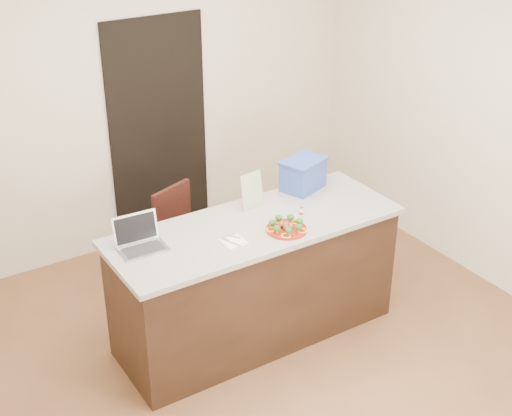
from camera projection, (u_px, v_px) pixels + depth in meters
ground at (274, 350)px, 5.11m from camera, size 4.00×4.00×0.00m
room_shell at (277, 140)px, 4.36m from camera, size 4.00×4.00×4.00m
doorway at (159, 132)px, 6.18m from camera, size 0.90×0.02×2.00m
island at (255, 280)px, 5.09m from camera, size 2.06×0.76×0.92m
plate at (286, 229)px, 4.79m from camera, size 0.28×0.28×0.02m
meatballs at (287, 225)px, 4.78m from camera, size 0.10×0.10×0.04m
broccoli at (287, 223)px, 4.77m from camera, size 0.23×0.23×0.04m
pepper_rings at (286, 228)px, 4.78m from camera, size 0.27×0.26×0.01m
napkin at (234, 242)px, 4.65m from camera, size 0.15×0.15×0.01m
fork at (230, 241)px, 4.65m from camera, size 0.06×0.16×0.00m
knife at (239, 241)px, 4.65m from camera, size 0.07×0.17×0.01m
yogurt_bottle at (302, 212)px, 4.97m from camera, size 0.03×0.03×0.07m
laptop at (139, 239)px, 4.57m from camera, size 0.31×0.25×0.21m
leaflet at (252, 190)px, 5.04m from camera, size 0.19×0.07×0.26m
blue_box at (303, 174)px, 5.31m from camera, size 0.39×0.33×0.24m
chair at (179, 236)px, 5.57m from camera, size 0.50×0.51×0.89m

